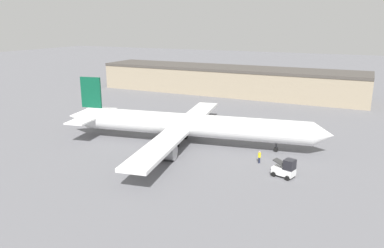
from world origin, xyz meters
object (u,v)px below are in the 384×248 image
(airplane, at_px, (186,125))
(belt_loader_truck, at_px, (285,169))
(ground_crew_worker, at_px, (259,157))
(baggage_tug, at_px, (157,147))

(airplane, bearing_deg, belt_loader_truck, -31.11)
(airplane, bearing_deg, ground_crew_worker, -24.17)
(ground_crew_worker, relative_size, baggage_tug, 0.54)
(belt_loader_truck, bearing_deg, ground_crew_worker, 157.24)
(baggage_tug, xyz_separation_m, belt_loader_truck, (19.58, -1.16, 0.23))
(ground_crew_worker, xyz_separation_m, baggage_tug, (-15.28, -2.31, -0.05))
(belt_loader_truck, bearing_deg, airplane, 174.45)
(airplane, distance_m, belt_loader_truck, 18.82)
(baggage_tug, height_order, belt_loader_truck, belt_loader_truck)
(ground_crew_worker, height_order, belt_loader_truck, belt_loader_truck)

